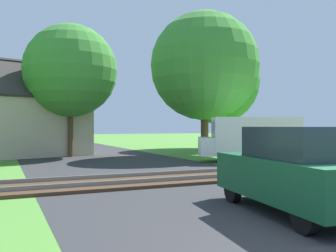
% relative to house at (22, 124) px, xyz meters
% --- Properties ---
extents(ground_plane, '(160.00, 160.00, 0.00)m').
position_rel_house_xyz_m(ground_plane, '(3.81, -20.11, -1.96)').
color(ground_plane, '#4C8433').
extents(road_asphalt, '(8.38, 80.00, 0.01)m').
position_rel_house_xyz_m(road_asphalt, '(3.81, -18.11, -1.95)').
color(road_asphalt, '#2D2D30').
rests_on(road_asphalt, ground).
extents(rail_track, '(60.00, 2.60, 0.22)m').
position_rel_house_xyz_m(rail_track, '(3.81, -13.36, -1.90)').
color(rail_track, '#422D1E').
rests_on(rail_track, ground).
extents(house, '(8.65, 7.60, 5.87)m').
position_rel_house_xyz_m(house, '(0.00, 0.00, 0.00)').
color(house, '#C6B293').
rests_on(house, ground).
extents(tree_center, '(5.43, 5.43, 7.78)m').
position_rel_house_xyz_m(tree_center, '(2.57, -2.25, 3.10)').
color(tree_center, '#513823').
rests_on(tree_center, ground).
extents(tree_far, '(6.89, 6.89, 8.88)m').
position_rel_house_xyz_m(tree_far, '(14.61, 1.15, 3.47)').
color(tree_far, '#513823').
rests_on(tree_far, ground).
extents(tree_right, '(6.61, 6.61, 8.77)m').
position_rel_house_xyz_m(tree_right, '(10.17, -4.75, 3.50)').
color(tree_right, '#513823').
rests_on(tree_right, ground).
extents(mail_truck, '(5.23, 3.73, 2.24)m').
position_rel_house_xyz_m(mail_truck, '(10.33, -9.19, -0.72)').
color(mail_truck, white).
rests_on(mail_truck, ground).
extents(parked_car, '(2.20, 4.19, 1.78)m').
position_rel_house_xyz_m(parked_car, '(4.30, -18.70, -1.06)').
color(parked_car, '#144C2D').
rests_on(parked_car, ground).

